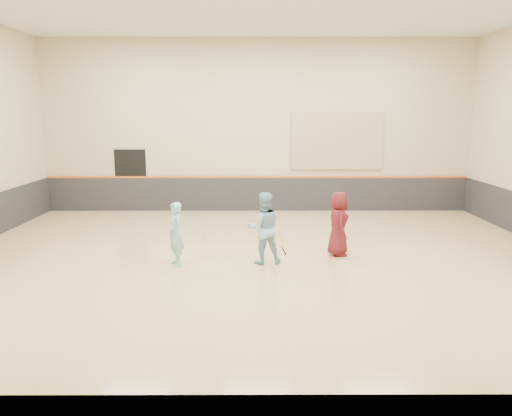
{
  "coord_description": "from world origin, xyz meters",
  "views": [
    {
      "loc": [
        -0.11,
        -11.65,
        3.43
      ],
      "look_at": [
        -0.06,
        0.4,
        1.15
      ],
      "focal_mm": 35.0,
      "sensor_mm": 36.0,
      "label": 1
    }
  ],
  "objects_px": {
    "instructor": "(264,228)",
    "spare_racket": "(253,222)",
    "girl": "(175,234)",
    "young_man": "(338,224)"
  },
  "relations": [
    {
      "from": "girl",
      "to": "young_man",
      "type": "relative_size",
      "value": 0.93
    },
    {
      "from": "girl",
      "to": "spare_racket",
      "type": "relative_size",
      "value": 2.09
    },
    {
      "from": "instructor",
      "to": "young_man",
      "type": "xyz_separation_m",
      "value": [
        1.83,
        0.67,
        -0.05
      ]
    },
    {
      "from": "girl",
      "to": "instructor",
      "type": "relative_size",
      "value": 0.88
    },
    {
      "from": "girl",
      "to": "young_man",
      "type": "distance_m",
      "value": 3.94
    },
    {
      "from": "young_man",
      "to": "spare_racket",
      "type": "relative_size",
      "value": 2.26
    },
    {
      "from": "instructor",
      "to": "young_man",
      "type": "height_order",
      "value": "instructor"
    },
    {
      "from": "girl",
      "to": "spare_racket",
      "type": "height_order",
      "value": "girl"
    },
    {
      "from": "instructor",
      "to": "spare_racket",
      "type": "bearing_deg",
      "value": -95.47
    },
    {
      "from": "instructor",
      "to": "spare_racket",
      "type": "distance_m",
      "value": 4.25
    }
  ]
}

